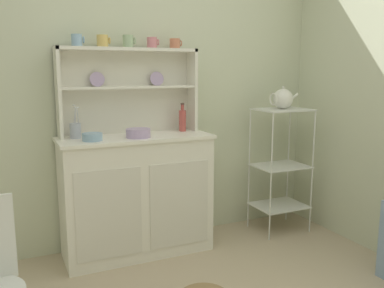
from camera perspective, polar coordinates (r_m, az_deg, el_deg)
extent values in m
cube|color=beige|center=(3.35, -7.93, 7.46)|extent=(3.84, 0.05, 2.50)
cube|color=white|center=(3.22, -7.58, -6.96)|extent=(1.10, 0.42, 0.92)
cube|color=silver|center=(2.98, -11.27, -9.47)|extent=(0.46, 0.01, 0.64)
cube|color=silver|center=(3.13, -1.71, -8.28)|extent=(0.46, 0.01, 0.64)
cube|color=white|center=(3.12, -7.77, 0.87)|extent=(1.13, 0.45, 0.02)
cube|color=silver|center=(3.28, -8.94, 7.18)|extent=(1.06, 0.02, 0.65)
cube|color=white|center=(3.10, -17.85, 6.65)|extent=(0.02, 0.18, 0.65)
cube|color=white|center=(3.38, -0.03, 7.39)|extent=(0.02, 0.18, 0.65)
cube|color=white|center=(3.20, -8.57, 7.70)|extent=(1.02, 0.16, 0.02)
cube|color=white|center=(3.20, -8.70, 12.69)|extent=(1.06, 0.18, 0.02)
cylinder|color=#B79ECC|center=(3.18, -12.86, 8.62)|extent=(0.11, 0.03, 0.11)
cylinder|color=#B79ECC|center=(3.31, -4.84, 8.89)|extent=(0.11, 0.03, 0.11)
cylinder|color=silver|center=(3.45, 10.79, -4.54)|extent=(0.01, 0.01, 1.07)
cylinder|color=silver|center=(3.71, 16.15, -3.74)|extent=(0.01, 0.01, 1.07)
cylinder|color=silver|center=(3.72, 7.83, -3.39)|extent=(0.01, 0.01, 1.07)
cylinder|color=silver|center=(3.96, 13.02, -2.73)|extent=(0.01, 0.01, 1.07)
cube|color=silver|center=(3.62, 12.29, 4.62)|extent=(0.44, 0.35, 0.01)
cube|color=silver|center=(3.70, 12.01, -2.96)|extent=(0.44, 0.35, 0.01)
cube|color=silver|center=(3.79, 11.81, -8.21)|extent=(0.44, 0.35, 0.01)
cylinder|color=#8EB2D1|center=(3.12, -15.50, 13.52)|extent=(0.08, 0.08, 0.09)
torus|color=#8EB2D1|center=(3.13, -14.62, 13.63)|extent=(0.01, 0.05, 0.05)
cylinder|color=#DBB760|center=(3.16, -12.16, 13.62)|extent=(0.08, 0.08, 0.09)
torus|color=#DBB760|center=(3.17, -11.24, 13.72)|extent=(0.01, 0.05, 0.05)
cylinder|color=#9EB78E|center=(3.20, -8.74, 13.72)|extent=(0.08, 0.08, 0.09)
torus|color=#9EB78E|center=(3.22, -7.87, 13.81)|extent=(0.01, 0.05, 0.05)
cylinder|color=#D17A84|center=(3.26, -5.51, 13.64)|extent=(0.08, 0.08, 0.08)
torus|color=#D17A84|center=(3.28, -4.69, 13.70)|extent=(0.01, 0.05, 0.05)
cylinder|color=#C67556|center=(3.33, -2.37, 13.57)|extent=(0.08, 0.08, 0.08)
torus|color=#C67556|center=(3.35, -1.56, 13.62)|extent=(0.01, 0.05, 0.05)
cylinder|color=#8EB2D1|center=(2.97, -13.49, 0.94)|extent=(0.14, 0.14, 0.05)
cylinder|color=#B79ECC|center=(3.04, -7.38, 1.49)|extent=(0.18, 0.18, 0.06)
cylinder|color=#B74C47|center=(3.33, -1.31, 3.20)|extent=(0.06, 0.06, 0.17)
cylinder|color=#B74C47|center=(3.32, -1.32, 5.02)|extent=(0.03, 0.03, 0.05)
cylinder|color=#4C382D|center=(3.32, -1.32, 5.53)|extent=(0.03, 0.03, 0.01)
cylinder|color=#B2B7C6|center=(3.09, -15.67, 1.75)|extent=(0.08, 0.08, 0.11)
cylinder|color=silver|center=(3.11, -15.67, 3.16)|extent=(0.02, 0.01, 0.17)
ellipsoid|color=silver|center=(3.10, -15.75, 4.82)|extent=(0.02, 0.01, 0.01)
cylinder|color=silver|center=(3.11, -15.80, 3.32)|extent=(0.03, 0.01, 0.19)
ellipsoid|color=silver|center=(3.10, -15.89, 5.15)|extent=(0.02, 0.01, 0.01)
cylinder|color=silver|center=(3.08, -15.31, 3.13)|extent=(0.02, 0.04, 0.17)
ellipsoid|color=silver|center=(3.07, -15.39, 4.82)|extent=(0.02, 0.01, 0.01)
sphere|color=white|center=(3.61, 12.35, 6.06)|extent=(0.17, 0.17, 0.17)
sphere|color=silver|center=(3.61, 12.40, 7.56)|extent=(0.02, 0.02, 0.02)
cylinder|color=white|center=(3.68, 13.79, 6.27)|extent=(0.09, 0.02, 0.07)
torus|color=white|center=(3.55, 11.09, 6.04)|extent=(0.01, 0.11, 0.11)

